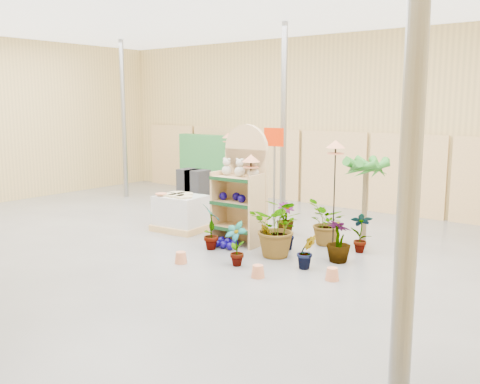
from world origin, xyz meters
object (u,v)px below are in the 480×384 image
object	(u,v)px
display_shelf	(243,189)
pallet_stack	(181,213)
bird_table_front	(251,161)
potted_plant_2	(278,227)

from	to	relation	value
display_shelf	pallet_stack	world-z (taller)	display_shelf
display_shelf	pallet_stack	bearing A→B (deg)	179.61
display_shelf	bird_table_front	size ratio (longest dim) A/B	1.31
bird_table_front	potted_plant_2	xyz separation A→B (m)	(0.80, -0.24, -1.11)
pallet_stack	bird_table_front	bearing A→B (deg)	-9.15
display_shelf	pallet_stack	size ratio (longest dim) A/B	2.03
pallet_stack	bird_table_front	world-z (taller)	bird_table_front
pallet_stack	potted_plant_2	world-z (taller)	potted_plant_2
display_shelf	potted_plant_2	world-z (taller)	display_shelf
display_shelf	potted_plant_2	bearing A→B (deg)	-23.62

